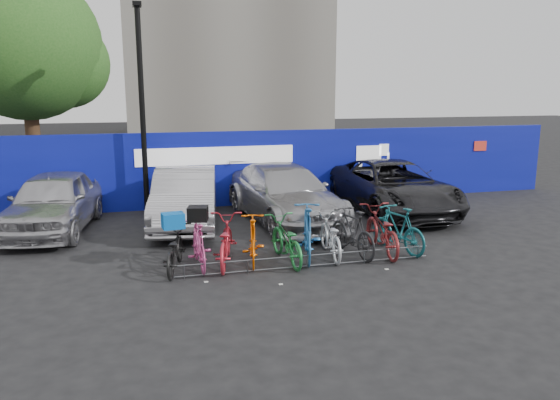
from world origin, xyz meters
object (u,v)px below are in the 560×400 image
object	(u,v)px
bike_7	(352,232)
bike_1	(199,244)
tree	(32,49)
bike_0	(174,249)
car_0	(53,202)
bike_3	(253,239)
bike_rack	(308,261)
lamppost	(142,105)
car_2	(285,194)
car_1	(185,198)
bike_9	(398,229)
car_3	(392,187)
bike_4	(286,240)
bike_5	(308,232)
bike_8	(381,231)
bike_2	(225,241)
bike_6	(330,236)

from	to	relation	value
bike_7	bike_1	bearing A→B (deg)	-10.91
tree	bike_0	bearing A→B (deg)	-68.26
car_0	bike_3	size ratio (longest dim) A/B	2.69
bike_rack	bike_0	distance (m)	2.82
lamppost	bike_0	xyz separation A→B (m)	(0.45, -5.44, -2.81)
bike_0	bike_3	size ratio (longest dim) A/B	1.00
lamppost	bike_1	bearing A→B (deg)	-79.68
lamppost	bike_7	size ratio (longest dim) A/B	3.34
bike_1	car_2	bearing A→B (deg)	-130.48
tree	car_1	bearing A→B (deg)	-53.89
bike_9	lamppost	bearing A→B (deg)	-58.62
car_3	bike_7	xyz separation A→B (m)	(-2.85, -3.83, -0.23)
tree	bike_0	world-z (taller)	tree
bike_3	bike_4	size ratio (longest dim) A/B	0.92
bike_5	bike_8	bearing A→B (deg)	-167.80
bike_0	bike_5	distance (m)	2.96
car_2	bike_2	distance (m)	4.20
car_1	bike_5	size ratio (longest dim) A/B	2.32
lamppost	bike_1	size ratio (longest dim) A/B	3.58
tree	car_3	size ratio (longest dim) A/B	1.39
bike_3	bike_4	world-z (taller)	bike_3
tree	bike_1	bearing A→B (deg)	-65.56
lamppost	bike_8	bearing A→B (deg)	-46.25
car_2	bike_8	bearing A→B (deg)	-76.60
car_0	tree	bearing A→B (deg)	108.59
car_0	bike_3	distance (m)	6.05
car_3	tree	bearing A→B (deg)	150.61
bike_1	bike_7	size ratio (longest dim) A/B	0.93
car_1	bike_2	world-z (taller)	car_1
car_2	bike_0	bearing A→B (deg)	-139.92
bike_rack	bike_3	xyz separation A→B (m)	(-1.05, 0.67, 0.36)
car_2	bike_6	xyz separation A→B (m)	(0.11, -3.53, -0.30)
bike_5	bike_7	distance (m)	1.05
bike_0	bike_2	xyz separation A→B (m)	(1.09, 0.13, 0.07)
bike_2	bike_7	bearing A→B (deg)	-168.33
car_1	bike_3	world-z (taller)	car_1
car_0	car_3	distance (m)	9.74
car_2	bike_9	xyz separation A→B (m)	(1.77, -3.56, -0.24)
bike_7	lamppost	bearing A→B (deg)	-60.77
bike_6	tree	bearing A→B (deg)	-46.96
lamppost	bike_7	distance (m)	7.50
lamppost	bike_3	distance (m)	6.37
bike_6	bike_7	distance (m)	0.53
bike_7	bike_9	distance (m)	1.14
lamppost	car_3	xyz separation A→B (m)	(7.31, -1.56, -2.49)
bike_2	bike_5	size ratio (longest dim) A/B	0.98
car_0	car_2	distance (m)	6.27
bike_4	bike_9	bearing A→B (deg)	178.60
bike_2	bike_6	xyz separation A→B (m)	(2.39, -0.02, -0.04)
bike_3	bike_8	distance (m)	3.01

